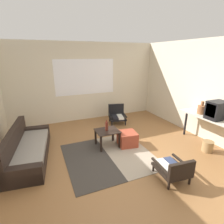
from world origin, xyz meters
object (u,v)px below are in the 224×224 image
Objects in this scene: coffee_table at (107,134)px; crt_television at (217,110)px; console_shelf at (210,120)px; clay_vase at (202,109)px; couch at (27,150)px; armchair_by_window at (117,115)px; glass_bottle at (107,126)px; armchair_striped_foreground at (174,169)px; ottoman_orange at (127,139)px; wicker_basket at (208,146)px.

coffee_table is 1.25× the size of crt_television.
console_shelf is 4.80× the size of clay_vase.
armchair_by_window is (2.84, 1.26, 0.06)m from couch.
clay_vase is (1.45, -2.15, 0.64)m from armchair_by_window.
couch is 4.67× the size of crt_television.
armchair_by_window is 1.75m from glass_bottle.
clay_vase is at bearing 90.00° from console_shelf.
clay_vase is at bearing 30.25° from armchair_striped_foreground.
console_shelf is at bearing -15.40° from couch.
ottoman_orange is 1.62× the size of glass_bottle.
wicker_basket is at bearing -157.88° from crt_television.
couch reaches higher than armchair_striped_foreground.
armchair_striped_foreground is 1.44× the size of ottoman_orange.
clay_vase is at bearing 89.58° from crt_television.
glass_bottle is (-2.40, 1.00, -0.15)m from console_shelf.
couch is at bearing 160.96° from wicker_basket.
armchair_by_window is at bearing 123.95° from clay_vase.
glass_bottle is at bearing 162.08° from ottoman_orange.
glass_bottle reaches higher than coffee_table.
ottoman_orange is at bearing -105.21° from armchair_by_window.
armchair_by_window is at bearing 120.74° from console_shelf.
ottoman_orange is (-0.17, 1.55, -0.06)m from armchair_striped_foreground.
crt_television is at bearing -60.71° from armchair_by_window.
armchair_striped_foreground is 1.97m from crt_television.
armchair_by_window is at bearing 57.21° from coffee_table.
armchair_striped_foreground is at bearing -36.54° from couch.
ottoman_orange is (-0.44, -1.61, -0.10)m from armchair_by_window.
crt_television reaches higher than armchair_by_window.
couch is 1.93m from glass_bottle.
armchair_by_window reaches higher than coffee_table.
couch reaches higher than coffee_table.
armchair_striped_foreground reaches higher than coffee_table.
coffee_table is 0.87× the size of armchair_striped_foreground.
clay_vase reaches higher than wicker_basket.
console_shelf is at bearing 46.88° from wicker_basket.
coffee_table is at bearing 163.29° from ottoman_orange.
console_shelf is (2.39, -0.98, 0.37)m from coffee_table.
couch is 3.74× the size of coffee_table.
crt_television is at bearing -27.28° from ottoman_orange.
crt_television is at bearing -17.15° from couch.
console_shelf is 0.33m from crt_television.
ottoman_orange is 2.28m from crt_television.
console_shelf is (1.72, 0.72, 0.48)m from armchair_striped_foreground.
armchair_by_window reaches higher than wicker_basket.
clay_vase is (4.29, -0.90, 0.70)m from couch.
couch is 7.67× the size of glass_bottle.
armchair_by_window is 2.45× the size of wicker_basket.
armchair_striped_foreground is 1.96× the size of clay_vase.
armchair_striped_foreground is at bearing -94.92° from armchair_by_window.
couch is 4.56m from crt_television.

